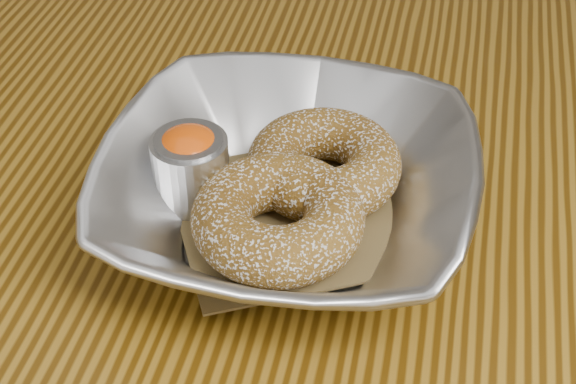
% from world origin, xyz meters
% --- Properties ---
extents(table, '(1.20, 0.80, 0.75)m').
position_xyz_m(table, '(0.00, 0.00, 0.65)').
color(table, brown).
rests_on(table, ground_plane).
extents(serving_bowl, '(0.25, 0.25, 0.06)m').
position_xyz_m(serving_bowl, '(0.10, -0.06, 0.78)').
color(serving_bowl, silver).
rests_on(serving_bowl, table).
extents(parchment, '(0.20, 0.20, 0.00)m').
position_xyz_m(parchment, '(0.10, -0.06, 0.76)').
color(parchment, brown).
rests_on(parchment, table).
extents(donut_back, '(0.14, 0.14, 0.04)m').
position_xyz_m(donut_back, '(0.12, -0.02, 0.78)').
color(donut_back, brown).
rests_on(donut_back, parchment).
extents(donut_front, '(0.13, 0.13, 0.04)m').
position_xyz_m(donut_front, '(0.10, -0.08, 0.78)').
color(donut_front, brown).
rests_on(donut_front, parchment).
extents(ramekin, '(0.05, 0.05, 0.06)m').
position_xyz_m(ramekin, '(0.03, -0.05, 0.79)').
color(ramekin, silver).
rests_on(ramekin, table).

